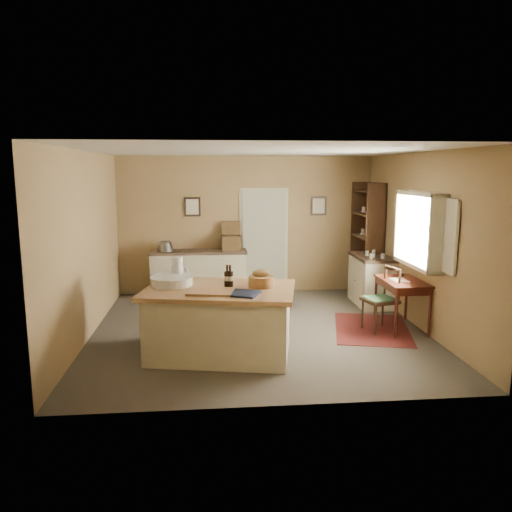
{
  "coord_description": "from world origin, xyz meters",
  "views": [
    {
      "loc": [
        -0.74,
        -7.31,
        2.42
      ],
      "look_at": [
        -0.04,
        0.04,
        1.15
      ],
      "focal_mm": 35.0,
      "sensor_mm": 36.0,
      "label": 1
    }
  ],
  "objects": [
    {
      "name": "framed_prints",
      "position": [
        0.2,
        2.48,
        1.72
      ],
      "size": [
        2.82,
        0.02,
        0.38
      ],
      "color": "black",
      "rests_on": "ground"
    },
    {
      "name": "writing_desk",
      "position": [
        2.2,
        -0.12,
        0.67
      ],
      "size": [
        0.59,
        0.97,
        0.82
      ],
      "color": "#35110B",
      "rests_on": "ground"
    },
    {
      "name": "ground",
      "position": [
        0.0,
        0.0,
        0.0
      ],
      "size": [
        5.0,
        5.0,
        0.0
      ],
      "primitive_type": "plane",
      "color": "brown",
      "rests_on": "ground"
    },
    {
      "name": "shelving_unit",
      "position": [
        2.36,
        2.0,
        1.09
      ],
      "size": [
        0.37,
        0.99,
        2.19
      ],
      "color": "black",
      "rests_on": "ground"
    },
    {
      "name": "wall_front",
      "position": [
        0.0,
        -2.5,
        1.35
      ],
      "size": [
        5.0,
        0.1,
        2.7
      ],
      "primitive_type": "cube",
      "color": "olive",
      "rests_on": "ground"
    },
    {
      "name": "window",
      "position": [
        2.42,
        -0.2,
        1.55
      ],
      "size": [
        0.25,
        1.99,
        1.12
      ],
      "color": "beige",
      "rests_on": "ground"
    },
    {
      "name": "desk_chair",
      "position": [
        1.83,
        -0.2,
        0.48
      ],
      "size": [
        0.54,
        0.54,
        0.96
      ],
      "primitive_type": null,
      "rotation": [
        0.0,
        0.0,
        0.25
      ],
      "color": "black",
      "rests_on": "ground"
    },
    {
      "name": "door",
      "position": [
        0.35,
        2.47,
        1.05
      ],
      "size": [
        0.97,
        0.06,
        2.11
      ],
      "primitive_type": "cube",
      "color": "#AAAC92",
      "rests_on": "ground"
    },
    {
      "name": "work_island",
      "position": [
        -0.62,
        -0.97,
        0.48
      ],
      "size": [
        2.13,
        1.6,
        1.2
      ],
      "rotation": [
        0.0,
        0.0,
        -0.2
      ],
      "color": "beige",
      "rests_on": "ground"
    },
    {
      "name": "wall_back",
      "position": [
        0.0,
        2.5,
        1.35
      ],
      "size": [
        5.0,
        0.1,
        2.7
      ],
      "primitive_type": "cube",
      "color": "olive",
      "rests_on": "ground"
    },
    {
      "name": "rug",
      "position": [
        1.75,
        -0.12,
        0.0
      ],
      "size": [
        1.44,
        1.81,
        0.01
      ],
      "primitive_type": "cube",
      "rotation": [
        0.0,
        0.0,
        -0.23
      ],
      "color": "#551110",
      "rests_on": "ground"
    },
    {
      "name": "wall_left",
      "position": [
        -2.5,
        0.0,
        1.35
      ],
      "size": [
        0.1,
        5.0,
        2.7
      ],
      "primitive_type": "cube",
      "color": "olive",
      "rests_on": "ground"
    },
    {
      "name": "sideboard",
      "position": [
        -0.93,
        2.2,
        0.48
      ],
      "size": [
        1.85,
        0.53,
        1.18
      ],
      "color": "beige",
      "rests_on": "ground"
    },
    {
      "name": "right_cabinet",
      "position": [
        2.2,
        1.32,
        0.46
      ],
      "size": [
        0.6,
        1.08,
        0.99
      ],
      "color": "beige",
      "rests_on": "ground"
    },
    {
      "name": "ceiling",
      "position": [
        0.0,
        0.0,
        2.7
      ],
      "size": [
        5.0,
        5.0,
        0.0
      ],
      "primitive_type": "plane",
      "color": "silver",
      "rests_on": "wall_back"
    },
    {
      "name": "wall_right",
      "position": [
        2.5,
        0.0,
        1.35
      ],
      "size": [
        0.1,
        5.0,
        2.7
      ],
      "primitive_type": "cube",
      "color": "olive",
      "rests_on": "ground"
    }
  ]
}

